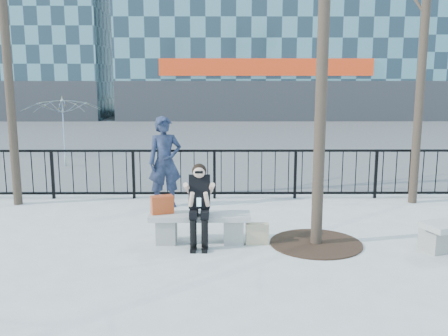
{
  "coord_description": "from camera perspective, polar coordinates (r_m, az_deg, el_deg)",
  "views": [
    {
      "loc": [
        0.35,
        -7.88,
        2.71
      ],
      "look_at": [
        0.4,
        0.8,
        1.1
      ],
      "focal_mm": 40.0,
      "sensor_mm": 36.0,
      "label": 1
    }
  ],
  "objects": [
    {
      "name": "railing",
      "position": [
        11.1,
        -2.13,
        -0.7
      ],
      "size": [
        14.0,
        0.06,
        1.1
      ],
      "color": "black",
      "rests_on": "ground"
    },
    {
      "name": "bench_main",
      "position": [
        8.25,
        -2.77,
        -6.49
      ],
      "size": [
        1.65,
        0.46,
        0.49
      ],
      "color": "slate",
      "rests_on": "ground"
    },
    {
      "name": "street_surface",
      "position": [
        23.04,
        -1.19,
        3.77
      ],
      "size": [
        60.0,
        23.0,
        0.01
      ],
      "primitive_type": "cube",
      "color": "#474747",
      "rests_on": "ground"
    },
    {
      "name": "shopping_bag",
      "position": [
        8.21,
        3.82,
        -7.51
      ],
      "size": [
        0.37,
        0.14,
        0.35
      ],
      "primitive_type": "cube",
      "rotation": [
        0.0,
        0.0,
        0.01
      ],
      "color": "beige",
      "rests_on": "ground"
    },
    {
      "name": "vendor_umbrella",
      "position": [
        15.66,
        -17.83,
        3.96
      ],
      "size": [
        2.9,
        2.93,
        2.12
      ],
      "primitive_type": "imported",
      "rotation": [
        0.0,
        0.0,
        0.3
      ],
      "color": "#CCD12E",
      "rests_on": "ground"
    },
    {
      "name": "handbag",
      "position": [
        8.23,
        -7.08,
        -4.17
      ],
      "size": [
        0.39,
        0.28,
        0.3
      ],
      "primitive_type": "cube",
      "rotation": [
        0.0,
        0.0,
        0.34
      ],
      "color": "#AF3915",
      "rests_on": "bench_main"
    },
    {
      "name": "standing_man",
      "position": [
        10.38,
        -6.78,
        0.67
      ],
      "size": [
        0.79,
        0.63,
        1.9
      ],
      "primitive_type": "imported",
      "rotation": [
        0.0,
        0.0,
        0.28
      ],
      "color": "black",
      "rests_on": "ground"
    },
    {
      "name": "seated_woman",
      "position": [
        7.99,
        -2.84,
        -4.29
      ],
      "size": [
        0.5,
        0.64,
        1.34
      ],
      "color": "black",
      "rests_on": "ground"
    },
    {
      "name": "tree_grate",
      "position": [
        8.38,
        10.46,
        -8.46
      ],
      "size": [
        1.5,
        1.5,
        0.02
      ],
      "primitive_type": "cylinder",
      "color": "black",
      "rests_on": "ground"
    },
    {
      "name": "ground",
      "position": [
        8.34,
        -2.75,
        -8.47
      ],
      "size": [
        120.0,
        120.0,
        0.0
      ],
      "primitive_type": "plane",
      "color": "#A2A39D",
      "rests_on": "ground"
    }
  ]
}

